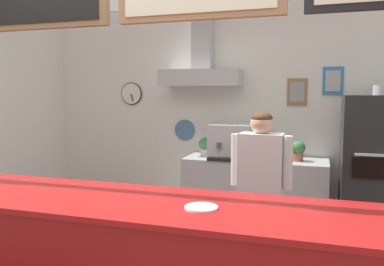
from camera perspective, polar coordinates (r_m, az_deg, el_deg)
name	(u,v)px	position (r m, az deg, el deg)	size (l,w,h in m)	color
back_wall_assembly	(220,107)	(4.92, 4.02, 3.70)	(4.85, 2.99, 2.76)	#9E9E99
back_prep_counter	(255,197)	(4.81, 8.95, -9.04)	(1.64, 0.58, 0.90)	#B7BABF
pizza_oven	(376,175)	(4.51, 24.87, -5.53)	(0.69, 0.68, 1.74)	#232326
shop_worker	(260,193)	(3.47, 9.78, -8.44)	(0.52, 0.24, 1.51)	#232328
espresso_machine	(231,142)	(4.71, 5.63, -1.23)	(0.49, 0.48, 0.40)	silver
potted_oregano	(206,146)	(4.86, 1.95, -1.86)	(0.17, 0.17, 0.22)	beige
potted_sage	(298,150)	(4.65, 14.92, -2.36)	(0.16, 0.16, 0.23)	#9E563D
potted_basil	(267,147)	(4.63, 10.73, -1.94)	(0.22, 0.22, 0.27)	#4C4C51
condiment_plate	(201,208)	(2.06, 1.33, -10.62)	(0.17, 0.17, 0.01)	white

